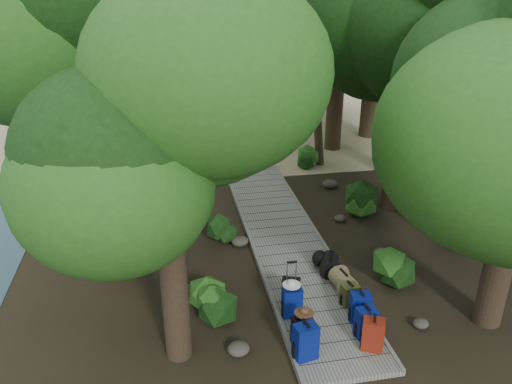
{
  "coord_description": "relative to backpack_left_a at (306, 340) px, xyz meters",
  "views": [
    {
      "loc": [
        -3.07,
        -11.45,
        6.93
      ],
      "look_at": [
        -0.57,
        1.62,
        1.0
      ],
      "focal_mm": 35.0,
      "sensor_mm": 36.0,
      "label": 1
    }
  ],
  "objects": [
    {
      "name": "rock_left_c",
      "position": [
        -0.52,
        4.64,
        -0.4
      ],
      "size": [
        0.48,
        0.43,
        0.26
      ],
      "primitive_type": null,
      "color": "#4C473F",
      "rests_on": "ground"
    },
    {
      "name": "tree_left_a",
      "position": [
        -2.37,
        0.68,
        3.04
      ],
      "size": [
        4.28,
        4.28,
        7.14
      ],
      "primitive_type": null,
      "color": "black",
      "rests_on": "ground"
    },
    {
      "name": "ground",
      "position": [
        0.75,
        4.29,
        -0.53
      ],
      "size": [
        120.0,
        120.0,
        0.0
      ],
      "primitive_type": "plane",
      "color": "black",
      "rests_on": "ground"
    },
    {
      "name": "tree_right_f",
      "position": [
        6.77,
        13.38,
        5.06
      ],
      "size": [
        6.26,
        6.26,
        11.18
      ],
      "primitive_type": null,
      "color": "black",
      "rests_on": "ground"
    },
    {
      "name": "tree_left_b",
      "position": [
        -3.83,
        4.25,
        4.53
      ],
      "size": [
        5.63,
        5.63,
        10.13
      ],
      "primitive_type": null,
      "color": "black",
      "rests_on": "ground"
    },
    {
      "name": "tree_back_c",
      "position": [
        5.91,
        19.79,
        4.06
      ],
      "size": [
        5.11,
        5.11,
        9.19
      ],
      "primitive_type": null,
      "color": "black",
      "rests_on": "ground"
    },
    {
      "name": "tree_back_b",
      "position": [
        2.25,
        19.93,
        5.02
      ],
      "size": [
        6.22,
        6.22,
        11.11
      ],
      "primitive_type": null,
      "color": "black",
      "rests_on": "ground"
    },
    {
      "name": "rock_right_d",
      "position": [
        3.19,
        8.0,
        -0.39
      ],
      "size": [
        0.52,
        0.47,
        0.28
      ],
      "primitive_type": null,
      "color": "#4C473F",
      "rests_on": "ground"
    },
    {
      "name": "suitcase_on_boardwalk",
      "position": [
        0.16,
        1.71,
        -0.1
      ],
      "size": [
        0.45,
        0.34,
        0.63
      ],
      "primitive_type": null,
      "rotation": [
        0.0,
        0.0,
        -0.32
      ],
      "color": "black",
      "rests_on": "boardwalk"
    },
    {
      "name": "sand_beach",
      "position": [
        0.75,
        20.29,
        -0.52
      ],
      "size": [
        40.0,
        22.0,
        0.02
      ],
      "primitive_type": "cube",
      "color": "tan",
      "rests_on": "ground"
    },
    {
      "name": "backpack_left_c",
      "position": [
        0.08,
        1.29,
        -0.04
      ],
      "size": [
        0.42,
        0.3,
        0.75
      ],
      "primitive_type": null,
      "rotation": [
        0.0,
        0.0,
        -0.04
      ],
      "color": "#030B7C",
      "rests_on": "boardwalk"
    },
    {
      "name": "backpack_right_c",
      "position": [
        1.45,
        0.88,
        -0.06
      ],
      "size": [
        0.45,
        0.35,
        0.71
      ],
      "primitive_type": null,
      "rotation": [
        0.0,
        0.0,
        -0.14
      ],
      "color": "#030B7C",
      "rests_on": "boardwalk"
    },
    {
      "name": "palm_left_a",
      "position": [
        -3.6,
        11.38,
        3.29
      ],
      "size": [
        4.81,
        4.81,
        7.65
      ],
      "primitive_type": null,
      "color": "#134513",
      "rests_on": "ground"
    },
    {
      "name": "tree_right_c",
      "position": [
        4.57,
        6.17,
        3.72
      ],
      "size": [
        4.92,
        4.92,
        8.51
      ],
      "primitive_type": null,
      "color": "black",
      "rests_on": "ground"
    },
    {
      "name": "shrub_right_b",
      "position": [
        3.58,
        5.9,
        0.04
      ],
      "size": [
        1.27,
        1.27,
        1.14
      ],
      "primitive_type": null,
      "color": "#215419",
      "rests_on": "ground"
    },
    {
      "name": "shrub_right_c",
      "position": [
        2.95,
        10.11,
        -0.15
      ],
      "size": [
        0.86,
        0.86,
        0.78
      ],
      "primitive_type": null,
      "color": "#215419",
      "rests_on": "ground"
    },
    {
      "name": "tree_right_b",
      "position": [
        5.39,
        3.37,
        4.96
      ],
      "size": [
        6.15,
        6.15,
        10.98
      ],
      "primitive_type": null,
      "color": "black",
      "rests_on": "ground"
    },
    {
      "name": "tree_left_c",
      "position": [
        -2.61,
        7.28,
        3.8
      ],
      "size": [
        4.98,
        4.98,
        8.66
      ],
      "primitive_type": null,
      "color": "black",
      "rests_on": "ground"
    },
    {
      "name": "rock_right_c",
      "position": [
        2.67,
        5.52,
        -0.44
      ],
      "size": [
        0.34,
        0.31,
        0.19
      ],
      "primitive_type": null,
      "color": "#4C473F",
      "rests_on": "ground"
    },
    {
      "name": "tree_back_d",
      "position": [
        -4.41,
        18.19,
        3.82
      ],
      "size": [
        5.23,
        5.23,
        8.72
      ],
      "primitive_type": null,
      "color": "black",
      "rests_on": "ground"
    },
    {
      "name": "rock_left_a",
      "position": [
        -1.22,
        0.46,
        -0.41
      ],
      "size": [
        0.44,
        0.4,
        0.24
      ],
      "primitive_type": null,
      "color": "#4C473F",
      "rests_on": "ground"
    },
    {
      "name": "tree_right_e",
      "position": [
        4.62,
        11.98,
        4.28
      ],
      "size": [
        5.34,
        5.34,
        9.62
      ],
      "primitive_type": null,
      "color": "black",
      "rests_on": "ground"
    },
    {
      "name": "backpack_right_a",
      "position": [
        1.36,
        -0.01,
        -0.04
      ],
      "size": [
        0.5,
        0.44,
        0.74
      ],
      "primitive_type": null,
      "rotation": [
        0.0,
        0.0,
        -0.42
      ],
      "color": "maroon",
      "rests_on": "boardwalk"
    },
    {
      "name": "hat_brown",
      "position": [
        0.08,
        0.44,
        0.33
      ],
      "size": [
        0.38,
        0.38,
        0.12
      ],
      "primitive_type": null,
      "color": "#51351E",
      "rests_on": "backpack_left_b"
    },
    {
      "name": "duffel_right_khaki",
      "position": [
        1.48,
        2.0,
        -0.19
      ],
      "size": [
        0.55,
        0.72,
        0.44
      ],
      "primitive_type": null,
      "rotation": [
        0.0,
        0.0,
        0.17
      ],
      "color": "olive",
      "rests_on": "boardwalk"
    },
    {
      "name": "palm_right_a",
      "position": [
        3.66,
        10.5,
        3.18
      ],
      "size": [
        4.36,
        4.36,
        7.42
      ],
      "primitive_type": null,
      "color": "#134513",
      "rests_on": "ground"
    },
    {
      "name": "backpack_left_b",
      "position": [
        0.04,
        0.4,
        -0.07
      ],
      "size": [
        0.42,
        0.33,
        0.69
      ],
      "primitive_type": null,
      "rotation": [
        0.0,
        0.0,
        0.19
      ],
      "color": "black",
      "rests_on": "boardwalk"
    },
    {
      "name": "shrub_left_b",
      "position": [
        -0.92,
        4.87,
        -0.18
      ],
      "size": [
        0.78,
        0.78,
        0.7
      ],
      "primitive_type": null,
      "color": "#215419",
      "rests_on": "ground"
    },
    {
      "name": "backpack_right_d",
      "position": [
        1.42,
        1.43,
        -0.14
      ],
      "size": [
        0.41,
        0.34,
        0.55
      ],
      "primitive_type": null,
      "rotation": [
        0.0,
        0.0,
        0.23
      ],
      "color": "#3A401C",
      "rests_on": "boardwalk"
    },
    {
      "name": "palm_right_c",
      "position": [
        3.04,
        16.55,
        2.97
      ],
      "size": [
        4.41,
        4.41,
        7.01
      ],
      "primitive_type": null,
      "color": "#134513",
      "rests_on": "ground"
    },
    {
      "name": "tree_back_a",
      "position": [
        -0.89,
        18.69,
        4.43
      ],
      "size": [
        5.73,
        5.73,
        9.92
      ],
      "primitive_type": null,
      "color": "black",
      "rests_on": "ground"
    },
    {
      "name": "rock_right_a",
      "position": [
        2.69,
        0.53,
        -0.44
      ],
      "size": [
        0.34,
        0.31,
        0.19
      ],
      "primitive_type": null,
      "color": "#4C473F",
      "rests_on": "ground"
    },
    {
      "name": "shrub_left_c",
      "position": [
        -2.18,
        9.05,
        -0.01
      ],
      "size": [
        1.17,
        1.17,
        1.05
      ],
      "primitive_type": null,
      "color": "#215419",
      "rests_on": "ground"
    },
    {
      "name": "tree_right_d",
      "position": [
        6.08,
        7.79,
        4.84
      ],
      "size": [
        5.86,
        5.86,
        10.74
      ],
      "primitive_type": null,
      "color": "black",
      "rests_on": "ground"
    },
    {
      "name": "rock_left_b",
      "position": [
        -2.09,
        2.72,
        -0.44
      ],
      "size": [
        0.33,
        0.29,
        0.18
      ],
      "primitive_type": null,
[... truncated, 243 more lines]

